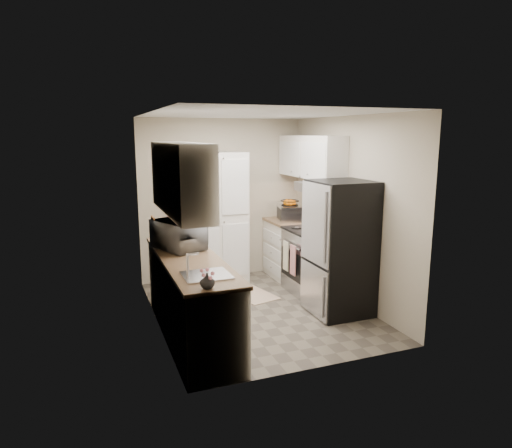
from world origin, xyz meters
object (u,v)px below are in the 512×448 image
object	(u,v)px
toaster_oven	(289,213)
wine_bottle	(167,231)
pantry_cabinet	(215,219)
electric_range	(312,260)
refrigerator	(340,248)
microwave	(179,235)

from	to	relation	value
toaster_oven	wine_bottle	bearing A→B (deg)	-146.21
pantry_cabinet	wine_bottle	size ratio (longest dim) A/B	7.14
electric_range	wine_bottle	distance (m)	2.15
pantry_cabinet	wine_bottle	distance (m)	1.30
pantry_cabinet	electric_range	size ratio (longest dim) A/B	1.77
refrigerator	wine_bottle	bearing A→B (deg)	158.85
electric_range	wine_bottle	size ratio (longest dim) A/B	4.04
refrigerator	wine_bottle	distance (m)	2.19
electric_range	refrigerator	xyz separation A→B (m)	(-0.03, -0.80, 0.37)
toaster_oven	pantry_cabinet	bearing A→B (deg)	-175.31
microwave	wine_bottle	size ratio (longest dim) A/B	2.22
refrigerator	electric_range	bearing A→B (deg)	87.52
microwave	toaster_oven	bearing A→B (deg)	-83.51
electric_range	wine_bottle	bearing A→B (deg)	-179.62
pantry_cabinet	electric_range	distance (m)	1.58
pantry_cabinet	microwave	size ratio (longest dim) A/B	3.22
wine_bottle	electric_range	bearing A→B (deg)	0.38
pantry_cabinet	microwave	distance (m)	1.56
electric_range	refrigerator	world-z (taller)	refrigerator
toaster_oven	electric_range	bearing A→B (deg)	-74.85
refrigerator	wine_bottle	world-z (taller)	refrigerator
microwave	toaster_oven	size ratio (longest dim) A/B	1.44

